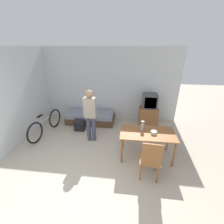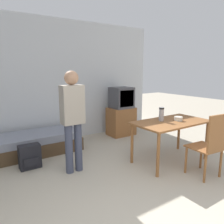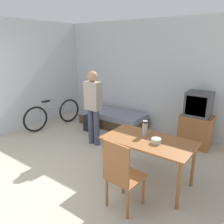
{
  "view_description": "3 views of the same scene",
  "coord_description": "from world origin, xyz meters",
  "px_view_note": "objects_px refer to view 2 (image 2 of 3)",
  "views": [
    {
      "loc": [
        0.94,
        -1.9,
        2.69
      ],
      "look_at": [
        0.47,
        2.05,
        0.94
      ],
      "focal_mm": 24.0,
      "sensor_mm": 36.0,
      "label": 1
    },
    {
      "loc": [
        -1.47,
        -1.13,
        1.61
      ],
      "look_at": [
        0.58,
        1.93,
        0.89
      ],
      "focal_mm": 35.0,
      "sensor_mm": 36.0,
      "label": 2
    },
    {
      "loc": [
        2.78,
        -1.41,
        2.1
      ],
      "look_at": [
        0.43,
        1.81,
        0.87
      ],
      "focal_mm": 35.0,
      "sensor_mm": 36.0,
      "label": 3
    }
  ],
  "objects_px": {
    "tv": "(121,113)",
    "backpack": "(30,157)",
    "thermos_flask": "(161,113)",
    "wooden_chair": "(211,143)",
    "person_standing": "(73,115)",
    "dining_table": "(171,126)",
    "daybed": "(34,143)",
    "mate_bowl": "(178,119)"
  },
  "relations": [
    {
      "from": "thermos_flask",
      "to": "tv",
      "type": "bearing_deg",
      "value": 77.95
    },
    {
      "from": "wooden_chair",
      "to": "thermos_flask",
      "type": "distance_m",
      "value": 0.93
    },
    {
      "from": "wooden_chair",
      "to": "thermos_flask",
      "type": "bearing_deg",
      "value": 98.7
    },
    {
      "from": "tv",
      "to": "wooden_chair",
      "type": "bearing_deg",
      "value": -95.01
    },
    {
      "from": "daybed",
      "to": "dining_table",
      "type": "distance_m",
      "value": 2.63
    },
    {
      "from": "daybed",
      "to": "person_standing",
      "type": "bearing_deg",
      "value": -74.21
    },
    {
      "from": "wooden_chair",
      "to": "person_standing",
      "type": "height_order",
      "value": "person_standing"
    },
    {
      "from": "daybed",
      "to": "dining_table",
      "type": "bearing_deg",
      "value": -42.21
    },
    {
      "from": "person_standing",
      "to": "backpack",
      "type": "distance_m",
      "value": 1.06
    },
    {
      "from": "tv",
      "to": "person_standing",
      "type": "height_order",
      "value": "person_standing"
    },
    {
      "from": "wooden_chair",
      "to": "mate_bowl",
      "type": "xyz_separation_m",
      "value": [
        0.14,
        0.72,
        0.22
      ]
    },
    {
      "from": "person_standing",
      "to": "thermos_flask",
      "type": "bearing_deg",
      "value": -17.25
    },
    {
      "from": "wooden_chair",
      "to": "mate_bowl",
      "type": "bearing_deg",
      "value": 79.23
    },
    {
      "from": "dining_table",
      "to": "wooden_chair",
      "type": "distance_m",
      "value": 0.76
    },
    {
      "from": "dining_table",
      "to": "mate_bowl",
      "type": "height_order",
      "value": "mate_bowl"
    },
    {
      "from": "wooden_chair",
      "to": "tv",
      "type": "bearing_deg",
      "value": 84.99
    },
    {
      "from": "tv",
      "to": "thermos_flask",
      "type": "relative_size",
      "value": 4.92
    },
    {
      "from": "wooden_chair",
      "to": "thermos_flask",
      "type": "height_order",
      "value": "wooden_chair"
    },
    {
      "from": "wooden_chair",
      "to": "daybed",
      "type": "bearing_deg",
      "value": 127.62
    },
    {
      "from": "daybed",
      "to": "person_standing",
      "type": "xyz_separation_m",
      "value": [
        0.33,
        -1.17,
        0.73
      ]
    },
    {
      "from": "dining_table",
      "to": "daybed",
      "type": "bearing_deg",
      "value": 137.79
    },
    {
      "from": "daybed",
      "to": "mate_bowl",
      "type": "relative_size",
      "value": 12.25
    },
    {
      "from": "tv",
      "to": "dining_table",
      "type": "xyz_separation_m",
      "value": [
        -0.23,
        -1.78,
        0.08
      ]
    },
    {
      "from": "daybed",
      "to": "tv",
      "type": "distance_m",
      "value": 2.18
    },
    {
      "from": "dining_table",
      "to": "thermos_flask",
      "type": "relative_size",
      "value": 5.56
    },
    {
      "from": "backpack",
      "to": "person_standing",
      "type": "bearing_deg",
      "value": -42.74
    },
    {
      "from": "mate_bowl",
      "to": "person_standing",
      "type": "bearing_deg",
      "value": 160.74
    },
    {
      "from": "dining_table",
      "to": "backpack",
      "type": "height_order",
      "value": "dining_table"
    },
    {
      "from": "tv",
      "to": "backpack",
      "type": "distance_m",
      "value": 2.5
    },
    {
      "from": "tv",
      "to": "backpack",
      "type": "bearing_deg",
      "value": -163.75
    },
    {
      "from": "dining_table",
      "to": "backpack",
      "type": "relative_size",
      "value": 3.36
    },
    {
      "from": "daybed",
      "to": "backpack",
      "type": "distance_m",
      "value": 0.7
    },
    {
      "from": "daybed",
      "to": "thermos_flask",
      "type": "distance_m",
      "value": 2.51
    },
    {
      "from": "dining_table",
      "to": "wooden_chair",
      "type": "bearing_deg",
      "value": -89.59
    },
    {
      "from": "person_standing",
      "to": "wooden_chair",
      "type": "bearing_deg",
      "value": -39.72
    },
    {
      "from": "thermos_flask",
      "to": "backpack",
      "type": "distance_m",
      "value": 2.34
    },
    {
      "from": "thermos_flask",
      "to": "wooden_chair",
      "type": "bearing_deg",
      "value": -81.3
    },
    {
      "from": "tv",
      "to": "person_standing",
      "type": "bearing_deg",
      "value": -146.29
    },
    {
      "from": "mate_bowl",
      "to": "backpack",
      "type": "relative_size",
      "value": 0.36
    },
    {
      "from": "dining_table",
      "to": "thermos_flask",
      "type": "distance_m",
      "value": 0.28
    },
    {
      "from": "tv",
      "to": "thermos_flask",
      "type": "height_order",
      "value": "tv"
    },
    {
      "from": "wooden_chair",
      "to": "backpack",
      "type": "bearing_deg",
      "value": 139.47
    }
  ]
}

